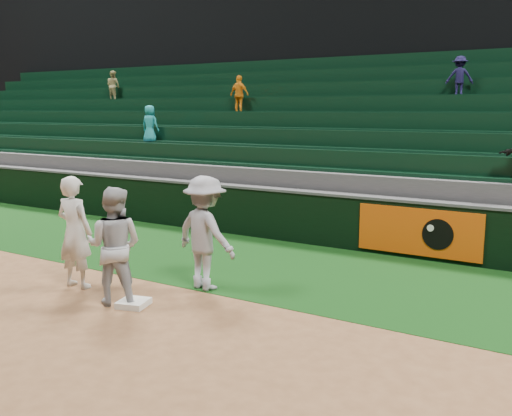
{
  "coord_description": "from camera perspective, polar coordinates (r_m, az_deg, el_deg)",
  "views": [
    {
      "loc": [
        6.17,
        -6.73,
        3.14
      ],
      "look_at": [
        0.66,
        2.3,
        1.3
      ],
      "focal_mm": 40.0,
      "sensor_mm": 36.0,
      "label": 1
    }
  ],
  "objects": [
    {
      "name": "first_base",
      "position": [
        9.53,
        -12.15,
        -9.28
      ],
      "size": [
        0.54,
        0.54,
        0.1
      ],
      "primitive_type": "cube",
      "rotation": [
        0.0,
        0.0,
        0.26
      ],
      "color": "white",
      "rests_on": "ground"
    },
    {
      "name": "field_wall",
      "position": [
        13.65,
        4.08,
        -0.74
      ],
      "size": [
        36.0,
        0.45,
        1.25
      ],
      "color": "black",
      "rests_on": "ground"
    },
    {
      "name": "stadium_seating",
      "position": [
        16.93,
        9.94,
        4.83
      ],
      "size": [
        36.0,
        5.95,
        4.85
      ],
      "color": "#3C3C3E",
      "rests_on": "ground"
    },
    {
      "name": "ground",
      "position": [
        9.65,
        -10.64,
        -9.29
      ],
      "size": [
        70.0,
        70.0,
        0.0
      ],
      "primitive_type": "plane",
      "color": "brown",
      "rests_on": "ground"
    },
    {
      "name": "foul_grass",
      "position": [
        11.94,
        -0.95,
        -5.36
      ],
      "size": [
        36.0,
        4.2,
        0.01
      ],
      "primitive_type": "cube",
      "color": "black",
      "rests_on": "ground"
    },
    {
      "name": "baserunner",
      "position": [
        9.49,
        -13.97,
        -3.7
      ],
      "size": [
        1.14,
        1.03,
        1.92
      ],
      "primitive_type": "imported",
      "rotation": [
        0.0,
        0.0,
        3.54
      ],
      "color": "#A7AAB2",
      "rests_on": "ground"
    },
    {
      "name": "base_coach",
      "position": [
        9.98,
        -5.09,
        -2.5
      ],
      "size": [
        1.41,
        0.97,
        2.0
      ],
      "primitive_type": "imported",
      "rotation": [
        0.0,
        0.0,
        2.95
      ],
      "color": "#8F919B",
      "rests_on": "foul_grass"
    },
    {
      "name": "upper_deck",
      "position": [
        25.12,
        17.68,
        15.95
      ],
      "size": [
        40.0,
        12.0,
        12.0
      ],
      "primitive_type": "cube",
      "color": "black",
      "rests_on": "ground"
    },
    {
      "name": "first_baseman",
      "position": [
        10.55,
        -17.67,
        -2.31
      ],
      "size": [
        0.76,
        0.53,
        2.0
      ],
      "primitive_type": "imported",
      "rotation": [
        0.0,
        0.0,
        3.22
      ],
      "color": "silver",
      "rests_on": "ground"
    }
  ]
}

